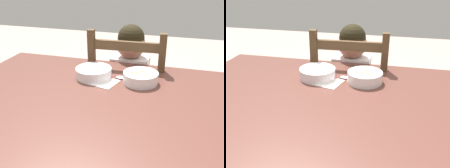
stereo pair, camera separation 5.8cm
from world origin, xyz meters
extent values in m
cube|color=brown|center=(0.00, 0.00, 0.71)|extent=(1.49, 0.95, 0.04)
cylinder|color=brown|center=(-0.67, 0.40, 0.35)|extent=(0.07, 0.07, 0.69)
cube|color=#4B3620|center=(-0.04, 0.57, 0.42)|extent=(0.44, 0.44, 0.02)
cube|color=#4B3620|center=(0.14, 0.77, 0.20)|extent=(0.04, 0.04, 0.41)
cube|color=#4B3620|center=(-0.24, 0.76, 0.20)|extent=(0.04, 0.04, 0.41)
cube|color=#4B3620|center=(0.15, 0.39, 0.20)|extent=(0.04, 0.04, 0.41)
cube|color=#4B3620|center=(-0.23, 0.38, 0.20)|extent=(0.04, 0.04, 0.41)
cube|color=#4B3620|center=(0.15, 0.39, 0.68)|extent=(0.04, 0.04, 0.51)
cube|color=#4B3620|center=(-0.23, 0.38, 0.68)|extent=(0.04, 0.04, 0.51)
cube|color=#4B3620|center=(-0.04, 0.38, 0.86)|extent=(0.36, 0.04, 0.05)
cube|color=#4B3620|center=(-0.04, 0.38, 0.71)|extent=(0.36, 0.04, 0.05)
cube|color=white|center=(-0.04, 0.54, 0.59)|extent=(0.22, 0.14, 0.32)
sphere|color=#AC7560|center=(-0.04, 0.54, 0.82)|extent=(0.17, 0.17, 0.17)
sphere|color=black|center=(-0.04, 0.54, 0.86)|extent=(0.16, 0.16, 0.16)
cylinder|color=#3F4C72|center=(-0.10, 0.42, 0.21)|extent=(0.07, 0.07, 0.43)
cylinder|color=#3F4C72|center=(0.01, 0.42, 0.21)|extent=(0.07, 0.07, 0.43)
cylinder|color=white|center=(-0.17, 0.44, 0.67)|extent=(0.06, 0.24, 0.13)
cylinder|color=white|center=(0.09, 0.44, 0.67)|extent=(0.06, 0.24, 0.13)
cylinder|color=white|center=(-0.16, 0.22, 0.76)|extent=(0.18, 0.18, 0.05)
cylinder|color=white|center=(-0.16, 0.22, 0.74)|extent=(0.08, 0.08, 0.01)
cylinder|color=#518D3B|center=(-0.16, 0.22, 0.77)|extent=(0.15, 0.15, 0.03)
sphere|color=#528E38|center=(-0.12, 0.21, 0.78)|extent=(0.01, 0.01, 0.01)
sphere|color=#5A8D33|center=(-0.18, 0.18, 0.78)|extent=(0.01, 0.01, 0.01)
sphere|color=#52843D|center=(-0.15, 0.21, 0.78)|extent=(0.01, 0.01, 0.01)
sphere|color=#529742|center=(-0.17, 0.21, 0.78)|extent=(0.01, 0.01, 0.01)
sphere|color=#5C823A|center=(-0.16, 0.22, 0.78)|extent=(0.01, 0.01, 0.01)
sphere|color=#579845|center=(-0.13, 0.21, 0.78)|extent=(0.01, 0.01, 0.01)
cylinder|color=white|center=(0.08, 0.22, 0.76)|extent=(0.17, 0.17, 0.05)
cylinder|color=white|center=(0.08, 0.22, 0.74)|extent=(0.08, 0.08, 0.01)
cylinder|color=orange|center=(0.08, 0.22, 0.77)|extent=(0.14, 0.14, 0.03)
cube|color=orange|center=(0.08, 0.24, 0.78)|extent=(0.02, 0.02, 0.01)
cube|color=orange|center=(0.03, 0.21, 0.78)|extent=(0.02, 0.02, 0.01)
cube|color=orange|center=(0.06, 0.20, 0.78)|extent=(0.02, 0.02, 0.01)
cube|color=orange|center=(0.10, 0.20, 0.78)|extent=(0.02, 0.02, 0.01)
cube|color=silver|center=(0.03, 0.22, 0.74)|extent=(0.09, 0.05, 0.00)
ellipsoid|color=silver|center=(-0.03, 0.25, 0.74)|extent=(0.05, 0.04, 0.01)
cube|color=white|center=(-0.10, 0.18, 0.73)|extent=(0.15, 0.14, 0.00)
camera|label=1|loc=(0.26, -0.92, 1.26)|focal=42.34mm
camera|label=2|loc=(0.20, -0.93, 1.26)|focal=42.34mm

